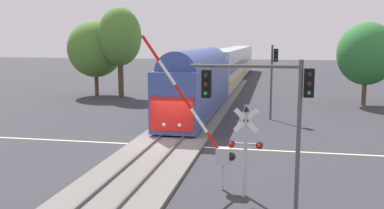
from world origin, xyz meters
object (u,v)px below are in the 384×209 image
object	(u,v)px
oak_behind_train	(120,37)
pine_left_background	(95,49)
crossing_gate_near	(213,140)
traffic_signal_near_right	(268,98)
commuter_train	(225,67)
maple_right_background	(366,54)
crossing_signal_mast	(245,141)
traffic_signal_far_side	(273,70)

from	to	relation	value
oak_behind_train	pine_left_background	bearing A→B (deg)	161.64
crossing_gate_near	pine_left_background	distance (m)	32.40
traffic_signal_near_right	pine_left_background	size ratio (longest dim) A/B	0.67
commuter_train	crossing_gate_near	bearing A→B (deg)	-84.29
pine_left_background	oak_behind_train	distance (m)	3.69
crossing_gate_near	traffic_signal_near_right	size ratio (longest dim) A/B	1.16
pine_left_background	maple_right_background	world-z (taller)	pine_left_background
crossing_signal_mast	maple_right_background	size ratio (longest dim) A/B	0.47
commuter_train	traffic_signal_near_right	bearing A→B (deg)	-81.33
traffic_signal_far_side	maple_right_background	size ratio (longest dim) A/B	0.74
crossing_signal_mast	traffic_signal_near_right	bearing A→B (deg)	-58.34
pine_left_background	traffic_signal_near_right	bearing A→B (deg)	-56.66
crossing_gate_near	crossing_signal_mast	bearing A→B (deg)	-21.40
traffic_signal_far_side	crossing_signal_mast	bearing A→B (deg)	-93.28
crossing_gate_near	traffic_signal_near_right	distance (m)	3.60
crossing_signal_mast	traffic_signal_near_right	size ratio (longest dim) A/B	0.66
traffic_signal_near_right	oak_behind_train	size ratio (longest dim) A/B	0.58
crossing_gate_near	maple_right_background	world-z (taller)	maple_right_background
traffic_signal_far_side	commuter_train	bearing A→B (deg)	106.39
crossing_signal_mast	maple_right_background	bearing A→B (deg)	69.93
oak_behind_train	maple_right_background	bearing A→B (deg)	-2.38
pine_left_background	maple_right_background	bearing A→B (deg)	-4.33
crossing_gate_near	pine_left_background	size ratio (longest dim) A/B	0.77
commuter_train	crossing_gate_near	xyz separation A→B (m)	(3.69, -36.91, -0.64)
crossing_gate_near	pine_left_background	xyz separation A→B (m)	(-17.04, 27.38, 3.08)
commuter_train	traffic_signal_far_side	bearing A→B (deg)	-73.61
crossing_gate_near	maple_right_background	xyz separation A→B (m)	(10.81, 25.27, 2.79)
traffic_signal_near_right	crossing_gate_near	bearing A→B (deg)	139.32
commuter_train	crossing_signal_mast	bearing A→B (deg)	-82.28
crossing_gate_near	crossing_signal_mast	distance (m)	1.49
crossing_gate_near	traffic_signal_far_side	world-z (taller)	crossing_gate_near
traffic_signal_far_side	maple_right_background	bearing A→B (deg)	46.48
crossing_signal_mast	traffic_signal_near_right	distance (m)	2.51
traffic_signal_far_side	pine_left_background	bearing A→B (deg)	150.40
pine_left_background	commuter_train	bearing A→B (deg)	35.53
commuter_train	crossing_signal_mast	distance (m)	37.80
commuter_train	pine_left_background	bearing A→B (deg)	-144.47
crossing_gate_near	crossing_signal_mast	world-z (taller)	crossing_gate_near
crossing_gate_near	oak_behind_train	distance (m)	30.00
traffic_signal_near_right	maple_right_background	distance (m)	28.52
commuter_train	maple_right_background	distance (m)	18.72
pine_left_background	maple_right_background	xyz separation A→B (m)	(27.85, -2.11, -0.29)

